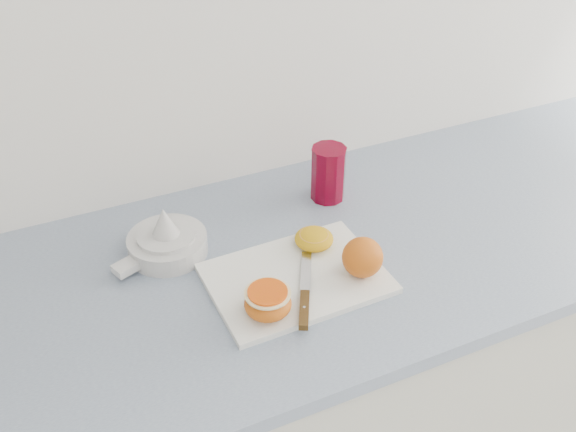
{
  "coord_description": "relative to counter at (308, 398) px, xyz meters",
  "views": [
    {
      "loc": [
        -0.41,
        0.85,
        1.67
      ],
      "look_at": [
        -0.01,
        1.73,
        0.96
      ],
      "focal_mm": 40.0,
      "sensor_mm": 36.0,
      "label": 1
    }
  ],
  "objects": [
    {
      "name": "paring_knife",
      "position": [
        -0.08,
        -0.14,
        0.46
      ],
      "size": [
        0.1,
        0.18,
        0.01
      ],
      "color": "#4C3314",
      "rests_on": "cutting_board"
    },
    {
      "name": "counter",
      "position": [
        0.0,
        0.0,
        0.0
      ],
      "size": [
        2.37,
        0.64,
        0.89
      ],
      "color": "beige",
      "rests_on": "ground"
    },
    {
      "name": "half_orange",
      "position": [
        -0.15,
        -0.13,
        0.48
      ],
      "size": [
        0.08,
        0.08,
        0.05
      ],
      "color": "#CB5E11",
      "rests_on": "cutting_board"
    },
    {
      "name": "citrus_juicer",
      "position": [
        -0.25,
        0.1,
        0.47
      ],
      "size": [
        0.19,
        0.15,
        0.1
      ],
      "color": "silver",
      "rests_on": "counter"
    },
    {
      "name": "cutting_board",
      "position": [
        -0.07,
        -0.07,
        0.45
      ],
      "size": [
        0.31,
        0.23,
        0.01
      ],
      "primitive_type": "cube",
      "rotation": [
        0.0,
        0.0,
        0.02
      ],
      "color": "white",
      "rests_on": "counter"
    },
    {
      "name": "whole_orange",
      "position": [
        0.04,
        -0.11,
        0.49
      ],
      "size": [
        0.07,
        0.07,
        0.07
      ],
      "color": "#CB5E11",
      "rests_on": "cutting_board"
    },
    {
      "name": "squeezed_shell",
      "position": [
        0.0,
        -0.0,
        0.47
      ],
      "size": [
        0.07,
        0.07,
        0.03
      ],
      "color": "#CD930D",
      "rests_on": "cutting_board"
    },
    {
      "name": "red_tumbler",
      "position": [
        0.11,
        0.15,
        0.5
      ],
      "size": [
        0.07,
        0.07,
        0.12
      ],
      "color": "maroon",
      "rests_on": "counter"
    }
  ]
}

